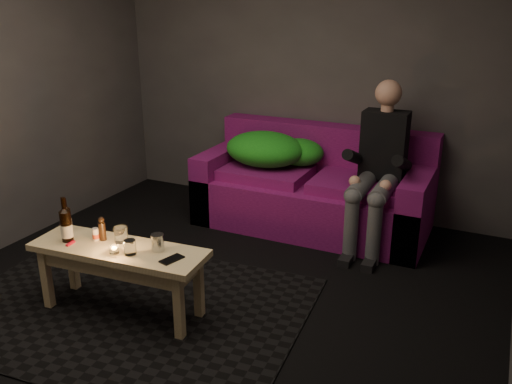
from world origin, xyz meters
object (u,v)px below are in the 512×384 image
sofa (314,191)px  coffee_table (119,259)px  beer_bottle_a (67,219)px  beer_bottle_b (66,225)px  steel_cup (158,242)px  person (378,164)px

sofa → coffee_table: sofa is taller
beer_bottle_a → beer_bottle_b: (0.11, -0.12, 0.02)m
beer_bottle_b → steel_cup: 0.65m
sofa → person: bearing=-15.6°
sofa → beer_bottle_b: (-1.02, -2.08, 0.28)m
sofa → steel_cup: (-0.39, -1.94, 0.22)m
sofa → beer_bottle_a: sofa is taller
person → beer_bottle_a: (-1.75, -1.79, -0.14)m
sofa → coffee_table: bearing=-108.0°
steel_cup → sofa: bearing=78.7°
person → beer_bottle_b: (-1.64, -1.91, -0.12)m
person → beer_bottle_b: 2.52m
beer_bottle_a → person: bearing=45.7°
person → sofa: bearing=164.4°
sofa → person: (0.61, -0.17, 0.40)m
person → coffee_table: person is taller
coffee_table → beer_bottle_b: 0.43m
beer_bottle_a → steel_cup: bearing=1.5°
steel_cup → coffee_table: bearing=-165.0°
sofa → beer_bottle_b: 2.33m
coffee_table → steel_cup: 0.31m
coffee_table → sofa: bearing=72.0°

